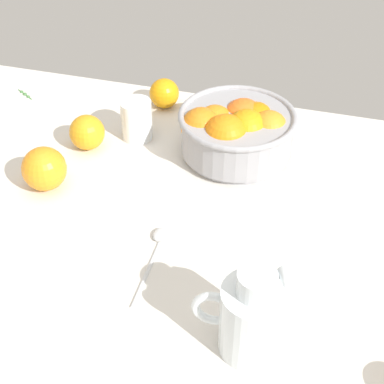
{
  "coord_description": "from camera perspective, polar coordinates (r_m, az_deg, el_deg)",
  "views": [
    {
      "loc": [
        23.75,
        -69.76,
        68.26
      ],
      "look_at": [
        3.21,
        2.73,
        5.65
      ],
      "focal_mm": 54.81,
      "sensor_mm": 36.0,
      "label": 1
    }
  ],
  "objects": [
    {
      "name": "loose_orange_3",
      "position": [
        1.3,
        -2.72,
        9.57
      ],
      "size": [
        6.49,
        6.49,
        6.49
      ],
      "primitive_type": "sphere",
      "color": "orange",
      "rests_on": "ground_plane"
    },
    {
      "name": "spoon",
      "position": [
        0.95,
        -3.89,
        -5.86
      ],
      "size": [
        2.31,
        17.17,
        1.0
      ],
      "color": "silver",
      "rests_on": "ground_plane"
    },
    {
      "name": "ground_plane",
      "position": [
        1.01,
        -2.17,
        -3.74
      ],
      "size": [
        134.44,
        87.01,
        3.0
      ],
      "primitive_type": "cube",
      "color": "silver"
    },
    {
      "name": "juice_pitcher",
      "position": [
        0.8,
        5.88,
        -12.33
      ],
      "size": [
        13.52,
        9.11,
        15.28
      ],
      "color": "white",
      "rests_on": "ground_plane"
    },
    {
      "name": "herb_sprig_1",
      "position": [
        1.41,
        -15.97,
        9.2
      ],
      "size": [
        5.15,
        3.35,
        0.94
      ],
      "color": "#42733E",
      "rests_on": "ground_plane"
    },
    {
      "name": "loose_orange_2",
      "position": [
        1.18,
        -10.18,
        5.73
      ],
      "size": [
        7.01,
        7.01,
        7.01
      ],
      "primitive_type": "sphere",
      "color": "orange",
      "rests_on": "ground_plane"
    },
    {
      "name": "fruit_bowl",
      "position": [
        1.13,
        4.3,
        6.01
      ],
      "size": [
        22.74,
        22.74,
        11.24
      ],
      "color": "#99999E",
      "rests_on": "ground_plane"
    },
    {
      "name": "second_glass",
      "position": [
        1.2,
        -5.38,
        6.78
      ],
      "size": [
        6.24,
        6.24,
        8.3
      ],
      "color": "white",
      "rests_on": "ground_plane"
    },
    {
      "name": "loose_orange_4",
      "position": [
        1.09,
        -14.19,
        2.21
      ],
      "size": [
        8.12,
        8.12,
        8.12
      ],
      "primitive_type": "sphere",
      "color": "orange",
      "rests_on": "ground_plane"
    }
  ]
}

